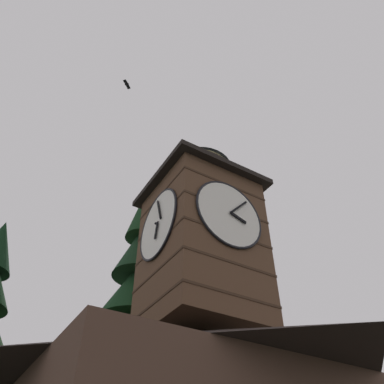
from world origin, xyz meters
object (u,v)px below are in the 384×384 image
at_px(pine_tree_behind, 130,366).
at_px(flying_bird_high, 127,84).
at_px(clock_tower, 201,237).
at_px(moon, 168,354).

relative_size(pine_tree_behind, flying_bird_high, 27.26).
bearing_deg(pine_tree_behind, clock_tower, 98.38).
relative_size(clock_tower, moon, 3.99).
distance_m(pine_tree_behind, moon, 31.13).
distance_m(moon, flying_bird_high, 33.85).
distance_m(clock_tower, pine_tree_behind, 6.23).
xyz_separation_m(pine_tree_behind, moon, (-15.16, -25.33, 9.90)).
relative_size(clock_tower, pine_tree_behind, 0.57).
relative_size(pine_tree_behind, moon, 7.02).
height_order(clock_tower, flying_bird_high, flying_bird_high).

